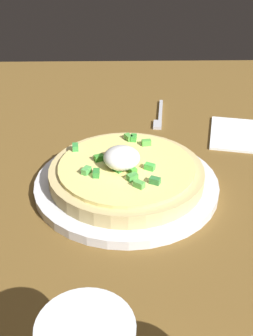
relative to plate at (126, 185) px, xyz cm
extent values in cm
cube|color=brown|center=(-2.18, 6.70, -2.26)|extent=(102.36, 84.79, 3.27)
cylinder|color=silver|center=(0.00, 0.00, 0.00)|extent=(24.55, 24.55, 1.24)
cylinder|color=tan|center=(0.00, 0.00, 1.59)|extent=(20.48, 20.48, 1.94)
cylinder|color=#E9D67A|center=(0.00, 0.00, 2.81)|extent=(17.96, 17.96, 0.49)
ellipsoid|color=white|center=(0.34, -0.62, 4.41)|extent=(4.74, 4.74, 2.71)
cube|color=#54AD47|center=(5.10, 1.43, 3.45)|extent=(1.42, 1.50, 0.80)
cube|color=green|center=(-4.27, -6.99, 3.45)|extent=(1.35, 0.92, 0.80)
cube|color=#308839|center=(1.35, -1.18, 3.45)|extent=(1.48, 1.46, 0.80)
cube|color=#347F3A|center=(4.33, 3.39, 3.45)|extent=(1.29, 1.50, 0.80)
cube|color=#53B041|center=(-5.38, 2.91, 3.45)|extent=(0.95, 1.37, 0.80)
cube|color=#328B35|center=(2.48, -3.85, 3.45)|extent=(1.31, 0.84, 0.80)
cube|color=#55A842|center=(-7.02, 0.42, 3.45)|extent=(1.51, 1.35, 0.80)
cube|color=#53B051|center=(1.85, -5.13, 3.45)|extent=(1.51, 1.33, 0.80)
cube|color=green|center=(1.86, 0.69, 3.45)|extent=(1.51, 1.30, 0.80)
cube|color=green|center=(-6.84, 1.17, 3.45)|extent=(1.38, 0.97, 0.80)
cube|color=green|center=(1.08, 2.96, 3.45)|extent=(1.32, 1.51, 0.80)
cube|color=#2F8535|center=(-0.99, -2.36, 3.45)|extent=(1.15, 1.46, 0.80)
cube|color=green|center=(-1.30, -3.62, 3.45)|extent=(1.28, 1.50, 0.80)
cube|color=green|center=(3.45, 0.66, 3.45)|extent=(1.32, 1.51, 0.80)
cube|color=#B7B7BC|center=(-24.44, 6.32, -0.37)|extent=(8.72, 1.58, 0.50)
cube|color=#B7B7BC|center=(-18.72, 5.67, -0.37)|extent=(2.94, 1.71, 0.50)
cube|color=white|center=(-14.70, 19.94, -0.42)|extent=(13.67, 13.67, 0.40)
camera|label=1|loc=(49.25, -0.97, 33.31)|focal=47.31mm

